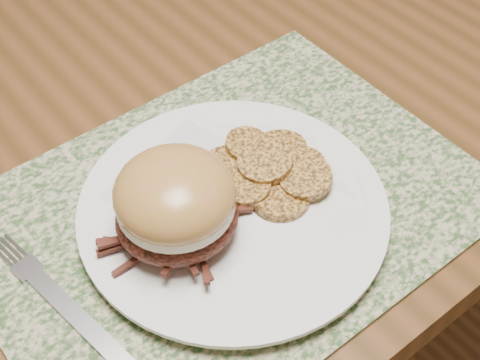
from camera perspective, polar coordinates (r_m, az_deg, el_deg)
name	(u,v)px	position (r m, az deg, el deg)	size (l,w,h in m)	color
ground	(253,304)	(1.43, 1.09, -10.52)	(3.50, 3.50, 0.00)	brown
dining_table	(260,44)	(0.93, 1.70, 11.48)	(1.50, 0.90, 0.75)	brown
placemat	(229,207)	(0.61, -0.98, -2.35)	(0.45, 0.33, 0.00)	#335029
dinner_plate	(233,210)	(0.60, -0.59, -2.60)	(0.26, 0.26, 0.02)	white
pork_sandwich	(176,203)	(0.54, -5.51, -2.00)	(0.13, 0.13, 0.08)	black
roasted_potatoes	(269,169)	(0.61, 2.53, 0.92)	(0.12, 0.12, 0.03)	#B67E35
fork	(61,301)	(0.57, -15.07, -9.94)	(0.04, 0.18, 0.00)	silver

